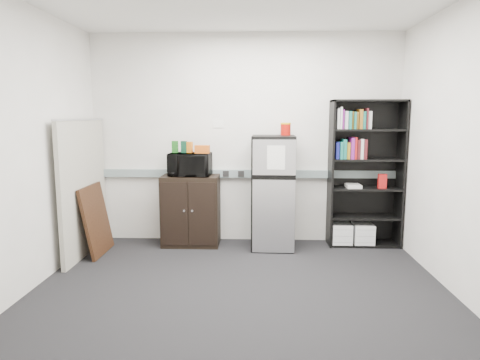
{
  "coord_description": "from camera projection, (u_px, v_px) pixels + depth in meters",
  "views": [
    {
      "loc": [
        0.15,
        -3.85,
        1.65
      ],
      "look_at": [
        -0.03,
        0.9,
        0.94
      ],
      "focal_mm": 32.0,
      "sensor_mm": 36.0,
      "label": 1
    }
  ],
  "objects": [
    {
      "name": "wall_right",
      "position": [
        465.0,
        150.0,
        3.78
      ],
      "size": [
        0.02,
        3.5,
        2.7
      ],
      "primitive_type": "cube",
      "color": "silver",
      "rests_on": "floor"
    },
    {
      "name": "framed_poster",
      "position": [
        97.0,
        219.0,
        5.13
      ],
      "size": [
        0.19,
        0.65,
        0.83
      ],
      "rotation": [
        0.0,
        -0.18,
        0.0
      ],
      "color": "black",
      "rests_on": "floor"
    },
    {
      "name": "snack_box_a",
      "position": [
        175.0,
        147.0,
        5.4
      ],
      "size": [
        0.08,
        0.06,
        0.15
      ],
      "primitive_type": "cube",
      "rotation": [
        0.0,
        0.0,
        -0.18
      ],
      "color": "#1A5C1A",
      "rests_on": "microwave"
    },
    {
      "name": "coffee_can",
      "position": [
        286.0,
        128.0,
        5.35
      ],
      "size": [
        0.13,
        0.13,
        0.18
      ],
      "color": "#A40F07",
      "rests_on": "refrigerator"
    },
    {
      "name": "bookshelf",
      "position": [
        364.0,
        170.0,
        5.4
      ],
      "size": [
        0.9,
        0.34,
        1.85
      ],
      "color": "black",
      "rests_on": "floor"
    },
    {
      "name": "microwave",
      "position": [
        190.0,
        164.0,
        5.39
      ],
      "size": [
        0.53,
        0.37,
        0.29
      ],
      "primitive_type": "imported",
      "rotation": [
        0.0,
        0.0,
        -0.04
      ],
      "color": "black",
      "rests_on": "cabinet"
    },
    {
      "name": "cabinet",
      "position": [
        191.0,
        210.0,
        5.5
      ],
      "size": [
        0.72,
        0.48,
        0.9
      ],
      "color": "black",
      "rests_on": "floor"
    },
    {
      "name": "wall_left",
      "position": [
        23.0,
        149.0,
        3.93
      ],
      "size": [
        0.02,
        3.5,
        2.7
      ],
      "primitive_type": "cube",
      "color": "silver",
      "rests_on": "floor"
    },
    {
      "name": "wall_note",
      "position": [
        218.0,
        124.0,
        5.56
      ],
      "size": [
        0.14,
        0.0,
        0.1
      ],
      "primitive_type": "cube",
      "color": "white",
      "rests_on": "wall_back"
    },
    {
      "name": "snack_box_b",
      "position": [
        184.0,
        147.0,
        5.4
      ],
      "size": [
        0.08,
        0.06,
        0.15
      ],
      "primitive_type": "cube",
      "rotation": [
        0.0,
        0.0,
        -0.11
      ],
      "color": "#0B3421",
      "rests_on": "microwave"
    },
    {
      "name": "snack_bag",
      "position": [
        202.0,
        149.0,
        5.34
      ],
      "size": [
        0.18,
        0.11,
        0.1
      ],
      "primitive_type": "cube",
      "rotation": [
        0.0,
        0.0,
        -0.05
      ],
      "color": "#C35313",
      "rests_on": "microwave"
    },
    {
      "name": "wall_back",
      "position": [
        245.0,
        139.0,
        5.59
      ],
      "size": [
        4.0,
        0.02,
        2.7
      ],
      "primitive_type": "cube",
      "color": "silver",
      "rests_on": "floor"
    },
    {
      "name": "floor",
      "position": [
        240.0,
        292.0,
        4.06
      ],
      "size": [
        4.0,
        4.0,
        0.0
      ],
      "primitive_type": "plane",
      "color": "black",
      "rests_on": "ground"
    },
    {
      "name": "electrical_raceway",
      "position": [
        245.0,
        174.0,
        5.62
      ],
      "size": [
        3.92,
        0.05,
        0.1
      ],
      "primitive_type": "cube",
      "color": "gray",
      "rests_on": "wall_back"
    },
    {
      "name": "snack_box_c",
      "position": [
        190.0,
        147.0,
        5.4
      ],
      "size": [
        0.08,
        0.07,
        0.14
      ],
      "primitive_type": "cube",
      "rotation": [
        0.0,
        0.0,
        -0.27
      ],
      "color": "orange",
      "rests_on": "microwave"
    },
    {
      "name": "refrigerator",
      "position": [
        273.0,
        192.0,
        5.34
      ],
      "size": [
        0.54,
        0.57,
        1.41
      ],
      "rotation": [
        0.0,
        0.0,
        -0.03
      ],
      "color": "black",
      "rests_on": "floor"
    },
    {
      "name": "cubicle_partition",
      "position": [
        84.0,
        187.0,
        5.08
      ],
      "size": [
        0.06,
        1.3,
        1.62
      ],
      "color": "gray",
      "rests_on": "floor"
    }
  ]
}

